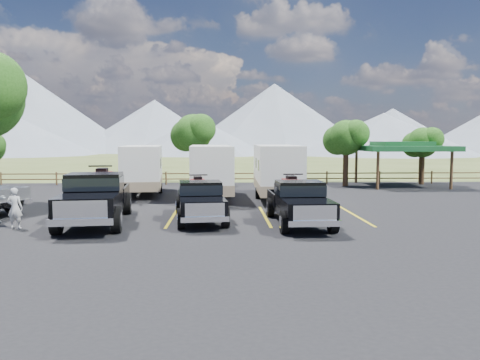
{
  "coord_description": "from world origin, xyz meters",
  "views": [
    {
      "loc": [
        0.14,
        -16.13,
        3.39
      ],
      "look_at": [
        0.93,
        4.33,
        1.6
      ],
      "focal_mm": 35.0,
      "sensor_mm": 36.0,
      "label": 1
    }
  ],
  "objects_px": {
    "rig_right": "(298,201)",
    "trailer_left": "(143,169)",
    "trailer_right": "(277,171)",
    "person_a": "(15,208)",
    "rig_left": "(96,196)",
    "trailer_center": "(211,171)",
    "pavilion": "(401,148)",
    "rig_center": "(200,199)"
  },
  "relations": [
    {
      "from": "rig_right",
      "to": "trailer_left",
      "type": "bearing_deg",
      "value": 125.24
    },
    {
      "from": "trailer_right",
      "to": "person_a",
      "type": "xyz_separation_m",
      "value": [
        -10.81,
        -8.2,
        -0.8
      ]
    },
    {
      "from": "rig_left",
      "to": "trailer_center",
      "type": "bearing_deg",
      "value": 53.21
    },
    {
      "from": "pavilion",
      "to": "trailer_left",
      "type": "distance_m",
      "value": 18.29
    },
    {
      "from": "person_a",
      "to": "trailer_right",
      "type": "bearing_deg",
      "value": -140.0
    },
    {
      "from": "trailer_right",
      "to": "rig_center",
      "type": "bearing_deg",
      "value": -119.8
    },
    {
      "from": "trailer_left",
      "to": "person_a",
      "type": "bearing_deg",
      "value": -111.24
    },
    {
      "from": "rig_left",
      "to": "rig_right",
      "type": "bearing_deg",
      "value": -10.07
    },
    {
      "from": "rig_center",
      "to": "trailer_center",
      "type": "height_order",
      "value": "trailer_center"
    },
    {
      "from": "rig_center",
      "to": "rig_right",
      "type": "relative_size",
      "value": 0.97
    },
    {
      "from": "rig_left",
      "to": "rig_center",
      "type": "relative_size",
      "value": 1.23
    },
    {
      "from": "trailer_center",
      "to": "person_a",
      "type": "xyz_separation_m",
      "value": [
        -7.12,
        -8.66,
        -0.79
      ]
    },
    {
      "from": "rig_center",
      "to": "trailer_left",
      "type": "distance_m",
      "value": 10.18
    },
    {
      "from": "rig_right",
      "to": "trailer_left",
      "type": "height_order",
      "value": "trailer_left"
    },
    {
      "from": "rig_center",
      "to": "pavilion",
      "type": "bearing_deg",
      "value": 38.93
    },
    {
      "from": "trailer_left",
      "to": "person_a",
      "type": "distance_m",
      "value": 11.38
    },
    {
      "from": "pavilion",
      "to": "rig_right",
      "type": "relative_size",
      "value": 1.07
    },
    {
      "from": "pavilion",
      "to": "trailer_left",
      "type": "relative_size",
      "value": 0.73
    },
    {
      "from": "pavilion",
      "to": "trailer_right",
      "type": "xyz_separation_m",
      "value": [
        -9.81,
        -7.28,
        -1.17
      ]
    },
    {
      "from": "pavilion",
      "to": "rig_right",
      "type": "distance_m",
      "value": 17.91
    },
    {
      "from": "pavilion",
      "to": "trailer_center",
      "type": "relative_size",
      "value": 0.72
    },
    {
      "from": "trailer_left",
      "to": "trailer_right",
      "type": "xyz_separation_m",
      "value": [
        7.87,
        -2.77,
        0.03
      ]
    },
    {
      "from": "rig_right",
      "to": "person_a",
      "type": "height_order",
      "value": "rig_right"
    },
    {
      "from": "rig_right",
      "to": "trailer_left",
      "type": "relative_size",
      "value": 0.68
    },
    {
      "from": "rig_right",
      "to": "trailer_right",
      "type": "bearing_deg",
      "value": 87.85
    },
    {
      "from": "pavilion",
      "to": "trailer_left",
      "type": "bearing_deg",
      "value": -165.68
    },
    {
      "from": "pavilion",
      "to": "rig_center",
      "type": "height_order",
      "value": "pavilion"
    },
    {
      "from": "trailer_left",
      "to": "rig_right",
      "type": "bearing_deg",
      "value": -59.05
    },
    {
      "from": "person_a",
      "to": "trailer_center",
      "type": "bearing_deg",
      "value": -126.63
    },
    {
      "from": "rig_right",
      "to": "trailer_right",
      "type": "distance_m",
      "value": 7.59
    },
    {
      "from": "trailer_left",
      "to": "trailer_right",
      "type": "height_order",
      "value": "trailer_right"
    },
    {
      "from": "rig_left",
      "to": "trailer_right",
      "type": "relative_size",
      "value": 0.8
    },
    {
      "from": "rig_left",
      "to": "rig_center",
      "type": "xyz_separation_m",
      "value": [
        4.14,
        0.42,
        -0.2
      ]
    },
    {
      "from": "rig_left",
      "to": "trailer_left",
      "type": "height_order",
      "value": "trailer_left"
    },
    {
      "from": "pavilion",
      "to": "person_a",
      "type": "distance_m",
      "value": 25.86
    },
    {
      "from": "rig_right",
      "to": "person_a",
      "type": "distance_m",
      "value": 10.8
    },
    {
      "from": "pavilion",
      "to": "trailer_right",
      "type": "relative_size",
      "value": 0.72
    },
    {
      "from": "rig_left",
      "to": "person_a",
      "type": "bearing_deg",
      "value": -163.0
    },
    {
      "from": "trailer_left",
      "to": "person_a",
      "type": "xyz_separation_m",
      "value": [
        -2.94,
        -10.97,
        -0.77
      ]
    },
    {
      "from": "rig_right",
      "to": "trailer_center",
      "type": "bearing_deg",
      "value": 112.54
    },
    {
      "from": "trailer_right",
      "to": "trailer_center",
      "type": "bearing_deg",
      "value": 173.97
    },
    {
      "from": "rig_right",
      "to": "trailer_left",
      "type": "distance_m",
      "value": 12.99
    }
  ]
}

